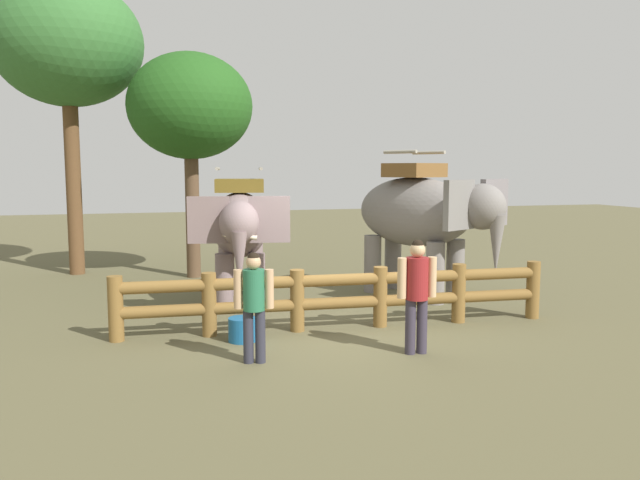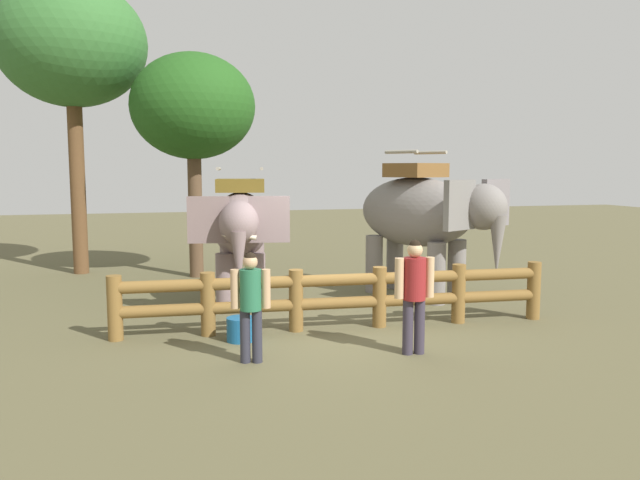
# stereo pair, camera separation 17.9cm
# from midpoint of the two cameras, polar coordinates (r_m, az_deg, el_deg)

# --- Properties ---
(ground_plane) EXTENTS (60.00, 60.00, 0.00)m
(ground_plane) POSITION_cam_midpoint_polar(r_m,az_deg,el_deg) (10.87, 1.35, -8.09)
(ground_plane) COLOR brown
(log_fence) EXTENTS (7.55, 0.69, 1.05)m
(log_fence) POSITION_cam_midpoint_polar(r_m,az_deg,el_deg) (10.78, 1.29, -4.93)
(log_fence) COLOR brown
(log_fence) RESTS_ON ground
(elephant_near_left) EXTENTS (1.89, 3.28, 2.76)m
(elephant_near_left) POSITION_cam_midpoint_polar(r_m,az_deg,el_deg) (12.62, -7.67, 1.06)
(elephant_near_left) COLOR slate
(elephant_near_left) RESTS_ON ground
(elephant_center) EXTENTS (2.88, 3.65, 3.11)m
(elephant_center) POSITION_cam_midpoint_polar(r_m,az_deg,el_deg) (13.45, 8.89, 2.22)
(elephant_center) COLOR gray
(elephant_center) RESTS_ON ground
(tourist_woman_in_black) EXTENTS (0.55, 0.37, 1.58)m
(tourist_woman_in_black) POSITION_cam_midpoint_polar(r_m,az_deg,el_deg) (8.91, -6.59, -5.36)
(tourist_woman_in_black) COLOR #2C2C38
(tourist_woman_in_black) RESTS_ON ground
(tourist_man_in_blue) EXTENTS (0.60, 0.35, 1.71)m
(tourist_man_in_blue) POSITION_cam_midpoint_polar(r_m,az_deg,el_deg) (9.38, 8.22, -4.33)
(tourist_man_in_blue) COLOR #352F3D
(tourist_man_in_blue) RESTS_ON ground
(tree_far_left) EXTENTS (3.73, 3.73, 7.45)m
(tree_far_left) POSITION_cam_midpoint_polar(r_m,az_deg,el_deg) (17.68, -22.20, 16.06)
(tree_far_left) COLOR brown
(tree_far_left) RESTS_ON ground
(tree_back_center) EXTENTS (3.06, 3.06, 5.56)m
(tree_back_center) POSITION_cam_midpoint_polar(r_m,az_deg,el_deg) (16.13, -12.00, 11.64)
(tree_back_center) COLOR brown
(tree_back_center) RESTS_ON ground
(feed_bucket) EXTENTS (0.44, 0.44, 0.38)m
(feed_bucket) POSITION_cam_midpoint_polar(r_m,az_deg,el_deg) (10.19, -7.56, -8.04)
(feed_bucket) COLOR #19598C
(feed_bucket) RESTS_ON ground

